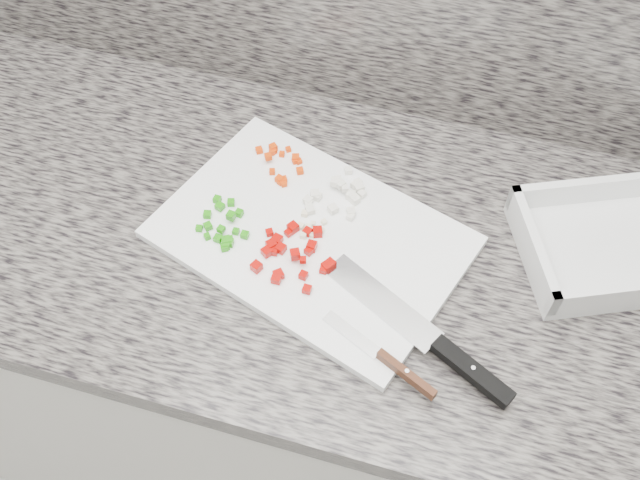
% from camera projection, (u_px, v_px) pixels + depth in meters
% --- Properties ---
extents(cabinet, '(3.92, 0.62, 0.86)m').
position_uv_depth(cabinet, '(326.00, 369.00, 1.46)').
color(cabinet, silver).
rests_on(cabinet, ground).
extents(countertop, '(3.96, 0.64, 0.04)m').
position_uv_depth(countertop, '(328.00, 243.00, 1.10)').
color(countertop, '#615C56').
rests_on(countertop, cabinet).
extents(cutting_board, '(0.51, 0.42, 0.01)m').
position_uv_depth(cutting_board, '(311.00, 237.00, 1.07)').
color(cutting_board, white).
rests_on(cutting_board, countertop).
extents(carrot_pile, '(0.09, 0.08, 0.02)m').
position_uv_depth(carrot_pile, '(282.00, 163.00, 1.14)').
color(carrot_pile, '#D63804').
rests_on(carrot_pile, cutting_board).
extents(onion_pile, '(0.09, 0.11, 0.02)m').
position_uv_depth(onion_pile, '(339.00, 194.00, 1.10)').
color(onion_pile, white).
rests_on(onion_pile, cutting_board).
extents(green_pepper_pile, '(0.08, 0.10, 0.02)m').
position_uv_depth(green_pepper_pile, '(224.00, 227.00, 1.06)').
color(green_pepper_pile, '#218A0C').
rests_on(green_pepper_pile, cutting_board).
extents(red_pepper_pile, '(0.12, 0.11, 0.02)m').
position_uv_depth(red_pepper_pile, '(292.00, 253.00, 1.04)').
color(red_pepper_pile, '#A20602').
rests_on(red_pepper_pile, cutting_board).
extents(garlic_pile, '(0.04, 0.05, 0.01)m').
position_uv_depth(garlic_pile, '(309.00, 226.00, 1.07)').
color(garlic_pile, beige).
rests_on(garlic_pile, cutting_board).
extents(chef_knife, '(0.29, 0.18, 0.02)m').
position_uv_depth(chef_knife, '(440.00, 346.00, 0.95)').
color(chef_knife, '#BBBCC1').
rests_on(chef_knife, cutting_board).
extents(paring_knife, '(0.17, 0.09, 0.02)m').
position_uv_depth(paring_knife, '(392.00, 364.00, 0.94)').
color(paring_knife, '#BBBCC1').
rests_on(paring_knife, cutting_board).
extents(tray, '(0.33, 0.29, 0.06)m').
position_uv_depth(tray, '(617.00, 245.00, 1.05)').
color(tray, silver).
rests_on(tray, countertop).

